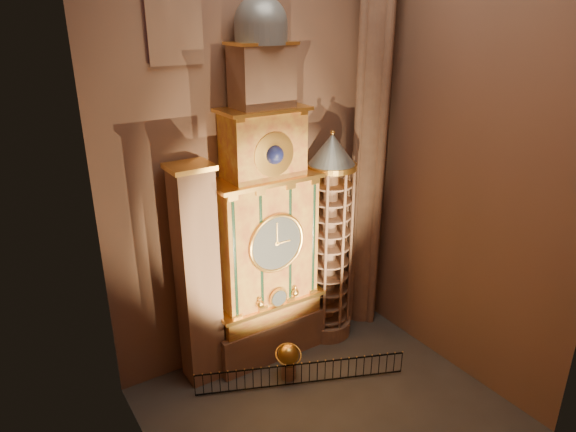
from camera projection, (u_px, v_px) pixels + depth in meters
floor at (327, 410)px, 21.89m from camera, size 14.00×14.00×0.00m
wall_back at (251, 130)px, 22.49m from camera, size 22.00×0.00×22.00m
wall_left at (136, 198)px, 14.28m from camera, size 0.00×22.00×22.00m
wall_right at (469, 136)px, 21.34m from camera, size 0.00×22.00×22.00m
astronomical_clock at (265, 228)px, 23.28m from camera, size 5.60×2.41×16.70m
portrait_tower at (198, 277)px, 22.14m from camera, size 1.80×1.60×10.20m
stair_turret at (329, 241)px, 25.37m from camera, size 2.50×2.50×10.80m
gothic_pier at (372, 119)px, 24.79m from camera, size 2.04×2.04×22.00m
celestial_globe at (288, 358)px, 23.45m from camera, size 1.47×1.42×1.78m
iron_railing at (301, 374)px, 23.17m from camera, size 8.78×3.78×1.10m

